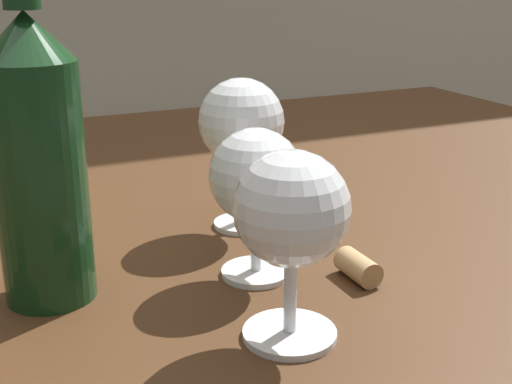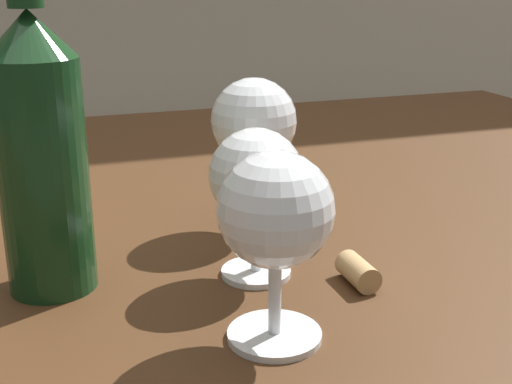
{
  "view_description": "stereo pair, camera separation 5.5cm",
  "coord_description": "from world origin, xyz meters",
  "views": [
    {
      "loc": [
        -0.2,
        -0.7,
        0.98
      ],
      "look_at": [
        0.02,
        -0.23,
        0.8
      ],
      "focal_mm": 47.88,
      "sensor_mm": 36.0,
      "label": 1
    },
    {
      "loc": [
        -0.15,
        -0.72,
        0.98
      ],
      "look_at": [
        0.02,
        -0.23,
        0.8
      ],
      "focal_mm": 47.88,
      "sensor_mm": 36.0,
      "label": 2
    }
  ],
  "objects": [
    {
      "name": "wine_glass_white",
      "position": [
        0.02,
        -0.23,
        0.81
      ],
      "size": [
        0.08,
        0.08,
        0.13
      ],
      "color": "white",
      "rests_on": "dining_table"
    },
    {
      "name": "wine_glass_merlot",
      "position": [
        0.05,
        -0.12,
        0.83
      ],
      "size": [
        0.08,
        0.08,
        0.15
      ],
      "color": "white",
      "rests_on": "dining_table"
    },
    {
      "name": "wine_glass_port",
      "position": [
        0.0,
        -0.33,
        0.82
      ],
      "size": [
        0.08,
        0.08,
        0.14
      ],
      "color": "white",
      "rests_on": "dining_table"
    },
    {
      "name": "wine_bottle",
      "position": [
        -0.14,
        -0.2,
        0.85
      ],
      "size": [
        0.07,
        0.07,
        0.31
      ],
      "color": "#143819",
      "rests_on": "dining_table"
    },
    {
      "name": "dining_table",
      "position": [
        0.0,
        0.0,
        0.65
      ],
      "size": [
        1.49,
        0.91,
        0.73
      ],
      "color": "#472B16",
      "rests_on": "ground_plane"
    },
    {
      "name": "cork",
      "position": [
        0.09,
        -0.27,
        0.74
      ],
      "size": [
        0.02,
        0.04,
        0.02
      ],
      "primitive_type": "cylinder",
      "rotation": [
        1.57,
        0.0,
        0.0
      ],
      "color": "tan",
      "rests_on": "dining_table"
    }
  ]
}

